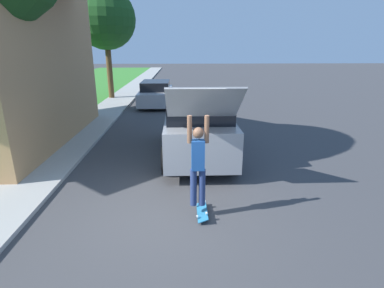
% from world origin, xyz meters
% --- Properties ---
extents(ground_plane, '(120.00, 120.00, 0.00)m').
position_xyz_m(ground_plane, '(0.00, 0.00, 0.00)').
color(ground_plane, '#3D3D3F').
extents(sidewalk, '(1.80, 80.00, 0.10)m').
position_xyz_m(sidewalk, '(-3.60, 6.00, 0.05)').
color(sidewalk, '#9E9E99').
rests_on(sidewalk, ground_plane).
extents(lawn_tree_far, '(3.74, 3.74, 6.76)m').
position_xyz_m(lawn_tree_far, '(-4.24, 14.67, 4.95)').
color(lawn_tree_far, brown).
rests_on(lawn_tree_far, lawn).
extents(suv_parked, '(2.08, 5.33, 2.52)m').
position_xyz_m(suv_parked, '(0.85, 3.56, 1.03)').
color(suv_parked, gray).
rests_on(suv_parked, ground_plane).
extents(car_down_street, '(1.93, 4.60, 1.40)m').
position_xyz_m(car_down_street, '(-1.11, 12.47, 0.67)').
color(car_down_street, '#B7B7BC').
rests_on(car_down_street, ground_plane).
extents(skateboarder, '(0.41, 0.21, 1.83)m').
position_xyz_m(skateboarder, '(0.65, -0.12, 1.21)').
color(skateboarder, navy).
rests_on(skateboarder, ground_plane).
extents(skateboard, '(0.24, 0.80, 0.19)m').
position_xyz_m(skateboard, '(0.75, -0.07, 0.09)').
color(skateboard, '#236B99').
rests_on(skateboard, ground_plane).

